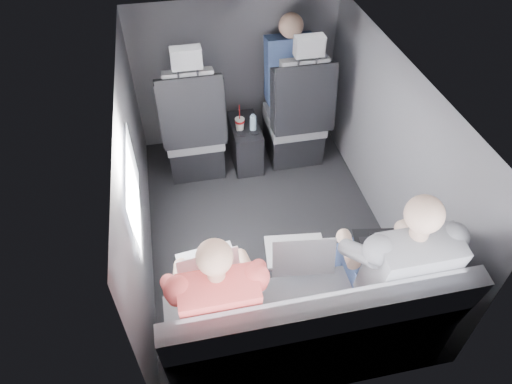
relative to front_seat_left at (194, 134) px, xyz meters
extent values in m
plane|color=black|center=(0.45, -0.84, -0.40)|extent=(2.60, 2.60, 0.00)
plane|color=#B2B2AD|center=(0.45, -0.84, 0.95)|extent=(2.60, 2.60, 0.00)
cube|color=#56565B|center=(-0.45, -0.84, 0.27)|extent=(0.02, 2.60, 1.35)
cube|color=#56565B|center=(1.35, -0.84, 0.27)|extent=(0.02, 2.60, 1.35)
cube|color=#56565B|center=(0.45, 0.46, 0.27)|extent=(1.80, 0.02, 1.35)
cube|color=#56565B|center=(0.45, -2.14, 0.27)|extent=(1.80, 0.02, 1.35)
cube|color=white|center=(-0.43, -1.14, 0.50)|extent=(0.02, 0.75, 0.42)
cube|color=black|center=(0.90, -0.17, 0.40)|extent=(0.35, 0.11, 0.59)
cube|color=black|center=(0.00, 0.08, -0.25)|extent=(0.46, 0.48, 0.30)
cube|color=slate|center=(0.00, 0.06, -0.02)|extent=(0.48, 0.46, 0.14)
cube|color=slate|center=(0.00, -0.14, 0.35)|extent=(0.38, 0.18, 0.61)
cube|color=black|center=(-0.22, -0.14, 0.32)|extent=(0.08, 0.21, 0.53)
cube|color=black|center=(0.22, -0.14, 0.32)|extent=(0.08, 0.21, 0.53)
cube|color=black|center=(0.00, -0.20, 0.34)|extent=(0.50, 0.11, 0.58)
cube|color=slate|center=(0.00, -0.18, 0.79)|extent=(0.22, 0.10, 0.15)
cube|color=black|center=(0.90, 0.08, -0.25)|extent=(0.46, 0.48, 0.30)
cube|color=slate|center=(0.90, 0.06, -0.02)|extent=(0.48, 0.46, 0.14)
cube|color=slate|center=(0.90, -0.14, 0.35)|extent=(0.38, 0.18, 0.61)
cube|color=black|center=(0.68, -0.14, 0.32)|extent=(0.08, 0.21, 0.53)
cube|color=black|center=(1.12, -0.14, 0.32)|extent=(0.08, 0.21, 0.53)
cube|color=black|center=(0.90, -0.20, 0.34)|extent=(0.50, 0.11, 0.58)
cube|color=slate|center=(0.90, -0.18, 0.79)|extent=(0.22, 0.10, 0.15)
cube|color=black|center=(0.45, 0.04, -0.20)|extent=(0.24, 0.48, 0.40)
cylinder|color=black|center=(0.40, -0.08, 0.00)|extent=(0.09, 0.09, 0.01)
cylinder|color=black|center=(0.51, -0.08, 0.00)|extent=(0.09, 0.09, 0.01)
cube|color=slate|center=(0.45, -1.86, -0.18)|extent=(1.60, 0.50, 0.45)
cube|color=slate|center=(0.45, -2.09, 0.28)|extent=(1.60, 0.17, 0.47)
cylinder|color=red|center=(0.39, -0.02, 0.09)|extent=(0.08, 0.08, 0.02)
cylinder|color=white|center=(0.39, -0.02, 0.11)|extent=(0.08, 0.08, 0.01)
cylinder|color=red|center=(0.39, -0.02, 0.18)|extent=(0.01, 0.01, 0.13)
cylinder|color=#A6CEE1|center=(0.50, -0.05, 0.07)|extent=(0.06, 0.06, 0.14)
cylinder|color=#A6CEE1|center=(0.50, -0.05, 0.15)|extent=(0.03, 0.03, 0.02)
cube|color=white|center=(-0.06, -1.54, 0.19)|extent=(0.37, 0.29, 0.02)
cube|color=silver|center=(-0.06, -1.55, 0.20)|extent=(0.29, 0.17, 0.00)
cube|color=white|center=(-0.06, -1.46, 0.20)|extent=(0.11, 0.07, 0.00)
cube|color=white|center=(-0.06, -1.69, 0.31)|extent=(0.34, 0.11, 0.23)
cube|color=silver|center=(-0.06, -1.68, 0.31)|extent=(0.30, 0.09, 0.20)
cube|color=silver|center=(0.46, -1.55, 0.19)|extent=(0.38, 0.29, 0.02)
cube|color=silver|center=(0.46, -1.56, 0.20)|extent=(0.30, 0.17, 0.00)
cube|color=silver|center=(0.46, -1.47, 0.20)|extent=(0.11, 0.07, 0.00)
cube|color=silver|center=(0.46, -1.70, 0.31)|extent=(0.36, 0.12, 0.23)
cube|color=silver|center=(0.46, -1.69, 0.31)|extent=(0.31, 0.09, 0.20)
cube|color=black|center=(0.99, -1.60, 0.19)|extent=(0.37, 0.29, 0.02)
cube|color=black|center=(0.99, -1.62, 0.20)|extent=(0.29, 0.17, 0.00)
cube|color=black|center=(0.99, -1.53, 0.20)|extent=(0.11, 0.07, 0.00)
cube|color=black|center=(0.99, -1.75, 0.31)|extent=(0.34, 0.13, 0.22)
cube|color=silver|center=(0.99, -1.74, 0.31)|extent=(0.30, 0.10, 0.19)
cube|color=#2E2E32|center=(-0.15, -1.74, 0.11)|extent=(0.14, 0.42, 0.12)
cube|color=#2E2E32|center=(0.06, -1.74, 0.11)|extent=(0.14, 0.42, 0.12)
cube|color=#2E2E32|center=(-0.15, -1.52, -0.18)|extent=(0.12, 0.12, 0.45)
cube|color=#2E2E32|center=(0.06, -1.52, -0.18)|extent=(0.12, 0.12, 0.45)
cube|color=#DC484C|center=(-0.05, -1.94, 0.34)|extent=(0.38, 0.26, 0.51)
sphere|color=tan|center=(-0.05, -1.91, 0.71)|extent=(0.17, 0.17, 0.17)
cylinder|color=tan|center=(-0.24, -1.66, 0.26)|extent=(0.11, 0.26, 0.11)
cylinder|color=tan|center=(0.14, -1.66, 0.26)|extent=(0.11, 0.26, 0.11)
cube|color=navy|center=(0.83, -1.74, 0.12)|extent=(0.16, 0.46, 0.14)
cube|color=navy|center=(1.06, -1.74, 0.12)|extent=(0.16, 0.46, 0.14)
cube|color=navy|center=(0.83, -1.50, -0.18)|extent=(0.14, 0.14, 0.45)
cube|color=navy|center=(1.06, -1.50, -0.18)|extent=(0.14, 0.14, 0.45)
cube|color=slate|center=(0.94, -1.94, 0.37)|extent=(0.42, 0.28, 0.56)
sphere|color=tan|center=(0.94, -1.91, 0.78)|extent=(0.19, 0.19, 0.19)
cylinder|color=tan|center=(0.74, -1.66, 0.28)|extent=(0.12, 0.29, 0.12)
cylinder|color=tan|center=(1.15, -1.66, 0.28)|extent=(0.12, 0.29, 0.12)
cube|color=navy|center=(0.88, 0.24, 0.38)|extent=(0.41, 0.26, 0.59)
sphere|color=tan|center=(0.88, 0.26, 0.75)|extent=(0.20, 0.20, 0.20)
cube|color=navy|center=(0.88, 0.30, 0.09)|extent=(0.34, 0.41, 0.12)
camera|label=1|loc=(-0.12, -3.18, 2.32)|focal=32.00mm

